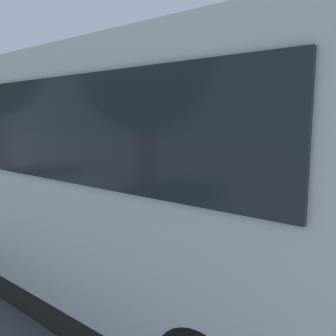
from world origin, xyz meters
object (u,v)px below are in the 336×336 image
(spectator_far_left, at_px, (227,195))
(spectator_right, at_px, (92,178))
(tour_bus, at_px, (56,172))
(spectator_centre, at_px, (143,180))
(stunt_motorcycle, at_px, (158,156))
(parked_motorcycle_silver, at_px, (303,256))
(spectator_left, at_px, (176,184))
(traffic_cone, at_px, (179,180))

(spectator_far_left, height_order, spectator_right, spectator_far_left)
(tour_bus, height_order, spectator_centre, tour_bus)
(tour_bus, bearing_deg, stunt_motorcycle, -60.74)
(parked_motorcycle_silver, relative_size, stunt_motorcycle, 1.08)
(spectator_centre, bearing_deg, stunt_motorcycle, -52.55)
(spectator_centre, height_order, spectator_right, spectator_centre)
(spectator_left, distance_m, traffic_cone, 5.04)
(tour_bus, relative_size, parked_motorcycle_silver, 5.12)
(spectator_far_left, height_order, traffic_cone, spectator_far_left)
(parked_motorcycle_silver, bearing_deg, tour_bus, 29.41)
(spectator_centre, relative_size, traffic_cone, 2.85)
(traffic_cone, bearing_deg, stunt_motorcycle, -15.88)
(spectator_far_left, bearing_deg, traffic_cone, -43.41)
(tour_bus, relative_size, spectator_right, 6.09)
(spectator_far_left, relative_size, stunt_motorcycle, 0.93)
(spectator_right, relative_size, stunt_motorcycle, 0.91)
(stunt_motorcycle, bearing_deg, traffic_cone, 164.12)
(spectator_centre, height_order, traffic_cone, spectator_centre)
(spectator_left, relative_size, spectator_centre, 1.01)
(spectator_far_left, height_order, spectator_left, spectator_left)
(spectator_left, distance_m, spectator_centre, 0.99)
(spectator_centre, distance_m, parked_motorcycle_silver, 4.15)
(spectator_far_left, distance_m, parked_motorcycle_silver, 1.89)
(spectator_centre, bearing_deg, parked_motorcycle_silver, 169.28)
(spectator_left, xyz_separation_m, spectator_centre, (0.99, 0.04, -0.01))
(spectator_right, height_order, parked_motorcycle_silver, spectator_right)
(spectator_far_left, bearing_deg, tour_bus, 55.75)
(parked_motorcycle_silver, bearing_deg, spectator_left, -14.78)
(spectator_left, relative_size, stunt_motorcycle, 0.95)
(spectator_centre, bearing_deg, spectator_right, 16.44)
(tour_bus, relative_size, spectator_left, 5.80)
(tour_bus, bearing_deg, traffic_cone, -68.61)
(stunt_motorcycle, height_order, traffic_cone, stunt_motorcycle)
(spectator_left, height_order, stunt_motorcycle, stunt_motorcycle)
(spectator_left, bearing_deg, spectator_right, 10.67)
(spectator_far_left, bearing_deg, spectator_left, -6.98)
(parked_motorcycle_silver, bearing_deg, spectator_far_left, -20.77)
(stunt_motorcycle, xyz_separation_m, traffic_cone, (-1.35, 0.38, -0.75))
(parked_motorcycle_silver, height_order, traffic_cone, parked_motorcycle_silver)
(parked_motorcycle_silver, relative_size, traffic_cone, 3.26)
(parked_motorcycle_silver, xyz_separation_m, traffic_cone, (6.06, -4.78, -0.18))
(tour_bus, height_order, spectator_far_left, tour_bus)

